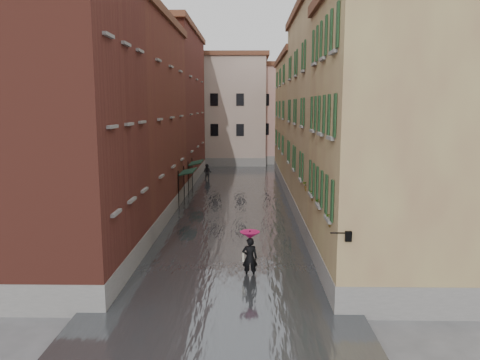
{
  "coord_description": "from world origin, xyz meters",
  "views": [
    {
      "loc": [
        0.98,
        -21.29,
        7.34
      ],
      "look_at": [
        0.49,
        5.86,
        3.0
      ],
      "focal_mm": 35.0,
      "sensor_mm": 36.0,
      "label": 1
    }
  ],
  "objects": [
    {
      "name": "pedestrian_far",
      "position": [
        -3.03,
        23.98,
        0.84
      ],
      "size": [
        0.91,
        0.77,
        1.67
      ],
      "primitive_type": "imported",
      "rotation": [
        0.0,
        0.0,
        -0.19
      ],
      "color": "black",
      "rests_on": "ground"
    },
    {
      "name": "floodwater",
      "position": [
        0.0,
        13.0,
        0.1
      ],
      "size": [
        10.0,
        60.0,
        0.2
      ],
      "primitive_type": "cube",
      "color": "#4D5156",
      "rests_on": "ground"
    },
    {
      "name": "wall_lantern",
      "position": [
        4.33,
        -6.0,
        3.01
      ],
      "size": [
        0.71,
        0.22,
        0.35
      ],
      "color": "black",
      "rests_on": "ground"
    },
    {
      "name": "building_end_pink",
      "position": [
        6.0,
        40.0,
        6.0
      ],
      "size": [
        10.0,
        9.0,
        12.0
      ],
      "primitive_type": "cube",
      "color": "tan",
      "rests_on": "ground"
    },
    {
      "name": "building_left_far",
      "position": [
        -7.0,
        24.0,
        7.0
      ],
      "size": [
        6.0,
        16.0,
        14.0
      ],
      "primitive_type": "cube",
      "color": "brown",
      "rests_on": "ground"
    },
    {
      "name": "building_left_near",
      "position": [
        -7.0,
        -2.0,
        6.5
      ],
      "size": [
        6.0,
        8.0,
        13.0
      ],
      "primitive_type": "cube",
      "color": "brown",
      "rests_on": "ground"
    },
    {
      "name": "ground",
      "position": [
        0.0,
        0.0,
        0.0
      ],
      "size": [
        120.0,
        120.0,
        0.0
      ],
      "primitive_type": "plane",
      "color": "#525255",
      "rests_on": "ground"
    },
    {
      "name": "building_left_mid",
      "position": [
        -7.0,
        9.0,
        6.25
      ],
      "size": [
        6.0,
        14.0,
        12.5
      ],
      "primitive_type": "cube",
      "color": "#5D2D1D",
      "rests_on": "ground"
    },
    {
      "name": "building_right_near",
      "position": [
        7.0,
        -2.0,
        5.75
      ],
      "size": [
        6.0,
        8.0,
        11.5
      ],
      "primitive_type": "cube",
      "color": "#8F684A",
      "rests_on": "ground"
    },
    {
      "name": "window_planters",
      "position": [
        4.12,
        -0.8,
        3.51
      ],
      "size": [
        0.59,
        8.1,
        0.84
      ],
      "color": "brown",
      "rests_on": "ground"
    },
    {
      "name": "building_right_mid",
      "position": [
        7.0,
        9.0,
        6.5
      ],
      "size": [
        6.0,
        14.0,
        13.0
      ],
      "primitive_type": "cube",
      "color": "tan",
      "rests_on": "ground"
    },
    {
      "name": "pedestrian_main",
      "position": [
        1.05,
        -2.12,
        1.2
      ],
      "size": [
        0.87,
        0.87,
        2.06
      ],
      "color": "black",
      "rests_on": "ground"
    },
    {
      "name": "awning_far",
      "position": [
        -3.49,
        17.9,
        2.46
      ],
      "size": [
        1.09,
        2.76,
        2.8
      ],
      "color": "#163122",
      "rests_on": "ground"
    },
    {
      "name": "building_right_far",
      "position": [
        7.0,
        24.0,
        5.75
      ],
      "size": [
        6.0,
        16.0,
        11.5
      ],
      "primitive_type": "cube",
      "color": "#8F684A",
      "rests_on": "ground"
    },
    {
      "name": "awning_near",
      "position": [
        -3.49,
        12.54,
        2.46
      ],
      "size": [
        1.09,
        2.9,
        2.8
      ],
      "color": "#163122",
      "rests_on": "ground"
    },
    {
      "name": "building_end_cream",
      "position": [
        -3.0,
        38.0,
        6.5
      ],
      "size": [
        12.0,
        9.0,
        13.0
      ],
      "primitive_type": "cube",
      "color": "#C0AA99",
      "rests_on": "ground"
    }
  ]
}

